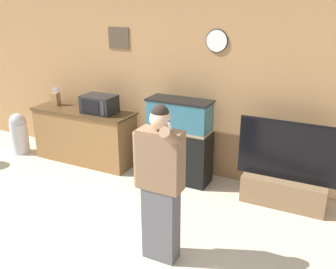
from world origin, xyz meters
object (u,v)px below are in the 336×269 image
microwave (99,104)px  aquarium_on_stand (179,141)px  knife_block (56,98)px  tv_on_stand (285,181)px  person_standing (160,183)px  counter_island (85,135)px  trash_bin (19,133)px

microwave → aquarium_on_stand: size_ratio=0.42×
knife_block → aquarium_on_stand: 2.32m
microwave → knife_block: 0.94m
tv_on_stand → person_standing: (-0.95, -1.69, 0.54)m
counter_island → tv_on_stand: tv_on_stand is taller
knife_block → person_standing: person_standing is taller
trash_bin → knife_block: bearing=23.1°
counter_island → person_standing: person_standing is taller
aquarium_on_stand → tv_on_stand: size_ratio=0.96×
counter_island → knife_block: knife_block is taller
microwave → knife_block: bearing=177.0°
aquarium_on_stand → trash_bin: size_ratio=1.73×
knife_block → tv_on_stand: 3.89m
knife_block → trash_bin: knife_block is taller
microwave → person_standing: bearing=-40.6°
counter_island → microwave: microwave is taller
person_standing → trash_bin: (-3.54, 1.43, -0.50)m
tv_on_stand → aquarium_on_stand: bearing=178.6°
person_standing → trash_bin: bearing=158.0°
microwave → trash_bin: microwave is taller
counter_island → knife_block: 0.81m
aquarium_on_stand → person_standing: bearing=-71.3°
microwave → tv_on_stand: 2.98m
microwave → person_standing: person_standing is taller
counter_island → knife_block: (-0.59, 0.04, 0.56)m
aquarium_on_stand → tv_on_stand: aquarium_on_stand is taller
aquarium_on_stand → person_standing: person_standing is taller
trash_bin → counter_island: bearing=11.1°
aquarium_on_stand → person_standing: (0.59, -1.73, 0.24)m
knife_block → tv_on_stand: (3.83, -0.03, -0.67)m
microwave → tv_on_stand: microwave is taller
counter_island → aquarium_on_stand: aquarium_on_stand is taller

